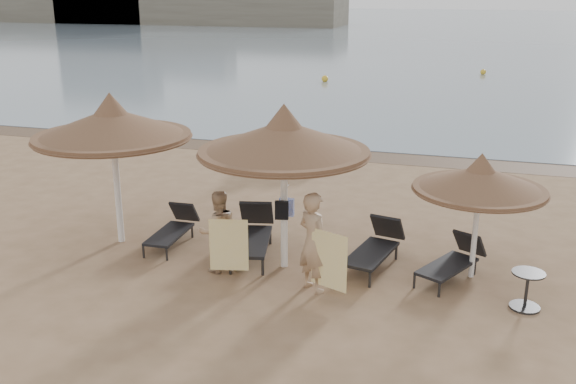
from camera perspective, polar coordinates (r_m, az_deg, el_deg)
name	(u,v)px	position (r m, az deg, el deg)	size (l,w,h in m)	color
ground	(275,272)	(12.64, -1.18, -7.10)	(160.00, 160.00, 0.00)	#9A7857
sea	(455,27)	(91.14, 14.59, 13.97)	(200.00, 140.00, 0.03)	slate
wet_sand_strip	(360,155)	(21.29, 6.45, 3.25)	(200.00, 1.60, 0.01)	brown
far_shore	(271,4)	(93.26, -1.55, 16.37)	(150.00, 54.80, 12.00)	#706959
palapa_left	(112,124)	(13.81, -15.39, 5.81)	(3.30, 3.30, 3.27)	white
palapa_center	(284,139)	(12.04, -0.36, 4.76)	(3.30, 3.30, 3.27)	white
palapa_right	(480,179)	(12.26, 16.70, 1.07)	(2.47, 2.47, 2.45)	white
lounger_far_left	(174,228)	(14.11, -10.11, -3.13)	(0.62, 1.75, 0.77)	#29292A
lounger_near_left	(253,233)	(13.41, -3.12, -3.66)	(1.13, 2.20, 0.94)	#29292A
lounger_near_right	(376,246)	(12.95, 7.82, -4.77)	(1.03, 2.03, 0.87)	#29292A
lounger_far_right	(454,260)	(12.70, 14.52, -5.85)	(1.30, 1.81, 0.78)	#29292A
side_table	(526,291)	(11.90, 20.43, -8.27)	(0.56, 0.56, 0.68)	#29292A
person_left	(218,225)	(12.42, -6.23, -2.92)	(0.87, 0.57, 1.90)	tan
person_right	(313,234)	(11.51, 2.27, -3.78)	(1.00, 0.65, 2.18)	tan
towel_left	(229,245)	(12.08, -5.29, -4.72)	(0.72, 0.18, 1.03)	yellow
towel_right	(329,260)	(11.35, 3.66, -6.08)	(0.71, 0.30, 1.06)	yellow
bag_patterned	(287,207)	(12.60, -0.11, -1.33)	(0.29, 0.11, 0.36)	white
bag_dark	(282,210)	(12.28, -0.56, -1.63)	(0.27, 0.13, 0.37)	black
pedal_boat	(292,153)	(19.97, 0.36, 3.50)	(2.35, 1.59, 1.02)	#253BAC
buoy_left	(325,79)	(37.77, 3.30, 10.02)	(0.39, 0.39, 0.39)	gold
buoy_mid	(483,72)	(42.70, 16.96, 10.17)	(0.36, 0.36, 0.36)	gold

